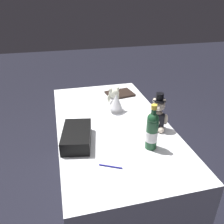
{
  "coord_description": "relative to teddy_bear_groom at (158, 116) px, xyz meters",
  "views": [
    {
      "loc": [
        1.65,
        -0.41,
        1.74
      ],
      "look_at": [
        0.0,
        0.0,
        0.85
      ],
      "focal_mm": 37.73,
      "sensor_mm": 36.0,
      "label": 1
    }
  ],
  "objects": [
    {
      "name": "champagne_bottle",
      "position": [
        0.22,
        -0.14,
        0.02
      ],
      "size": [
        0.08,
        0.08,
        0.33
      ],
      "color": "#1D4B2B",
      "rests_on": "reception_table"
    },
    {
      "name": "teddy_bear_bride",
      "position": [
        -0.39,
        -0.25,
        -0.02
      ],
      "size": [
        0.2,
        0.15,
        0.22
      ],
      "color": "white",
      "rests_on": "reception_table"
    },
    {
      "name": "signing_pen",
      "position": [
        0.36,
        -0.46,
        -0.11
      ],
      "size": [
        0.08,
        0.14,
        0.01
      ],
      "color": "navy",
      "rests_on": "reception_table"
    },
    {
      "name": "ground_plane",
      "position": [
        -0.18,
        -0.32,
        -0.87
      ],
      "size": [
        12.0,
        12.0,
        0.0
      ],
      "primitive_type": "plane",
      "color": "black"
    },
    {
      "name": "guestbook",
      "position": [
        -0.73,
        -0.1,
        -0.11
      ],
      "size": [
        0.25,
        0.3,
        0.02
      ],
      "primitive_type": "cube",
      "rotation": [
        0.0,
        0.0,
        0.16
      ],
      "color": "black",
      "rests_on": "reception_table"
    },
    {
      "name": "gift_case_black",
      "position": [
        0.03,
        -0.64,
        -0.07
      ],
      "size": [
        0.38,
        0.26,
        0.1
      ],
      "color": "black",
      "rests_on": "reception_table"
    },
    {
      "name": "reception_table",
      "position": [
        -0.18,
        -0.32,
        -0.49
      ],
      "size": [
        1.69,
        0.9,
        0.75
      ],
      "primitive_type": "cube",
      "color": "white",
      "rests_on": "ground_plane"
    },
    {
      "name": "teddy_bear_groom",
      "position": [
        0.0,
        0.0,
        0.0
      ],
      "size": [
        0.15,
        0.15,
        0.3
      ],
      "color": "beige",
      "rests_on": "reception_table"
    }
  ]
}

